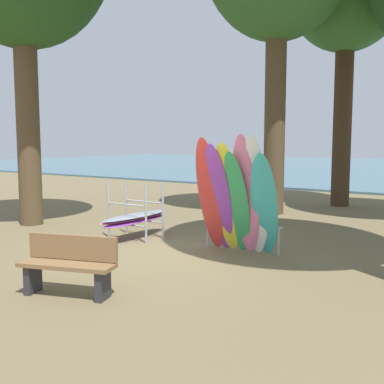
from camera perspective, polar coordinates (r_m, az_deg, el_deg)
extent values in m
plane|color=brown|center=(9.35, -2.56, -7.31)|extent=(80.00, 80.00, 0.00)
cylinder|color=brown|center=(12.86, -19.54, 8.89)|extent=(0.59, 0.59, 5.72)
cylinder|color=#42301E|center=(16.47, 18.02, 9.03)|extent=(0.61, 0.61, 6.13)
cylinder|color=brown|center=(14.21, 10.16, 9.92)|extent=(0.62, 0.62, 6.23)
ellipsoid|color=red|center=(9.20, 2.23, -0.32)|extent=(0.56, 0.77, 2.28)
ellipsoid|color=purple|center=(9.14, 3.29, -0.75)|extent=(0.53, 0.75, 2.16)
ellipsoid|color=yellow|center=(9.07, 4.38, -0.75)|extent=(0.61, 0.76, 2.18)
ellipsoid|color=#339E56|center=(9.02, 5.47, -1.33)|extent=(0.53, 0.68, 2.01)
ellipsoid|color=pink|center=(8.94, 6.60, -0.37)|extent=(0.54, 0.58, 2.33)
ellipsoid|color=white|center=(8.88, 7.73, -0.46)|extent=(0.58, 0.64, 2.32)
ellipsoid|color=#38B2AD|center=(8.85, 8.86, -1.59)|extent=(0.61, 0.74, 1.99)
cylinder|color=#9EA0A5|center=(9.68, 1.95, -5.17)|extent=(0.04, 0.04, 0.55)
cylinder|color=#9EA0A5|center=(9.08, 10.62, -6.05)|extent=(0.04, 0.04, 0.55)
cylinder|color=#9EA0A5|center=(9.30, 6.16, -3.96)|extent=(1.70, 0.17, 0.04)
cylinder|color=#9EA0A5|center=(10.74, -10.23, -2.23)|extent=(0.05, 0.05, 1.25)
cylinder|color=#9EA0A5|center=(10.01, -5.69, -2.78)|extent=(0.05, 0.05, 1.25)
cylinder|color=#9EA0A5|center=(11.17, -8.08, -1.86)|extent=(0.05, 0.05, 1.25)
cylinder|color=#9EA0A5|center=(10.47, -3.60, -2.35)|extent=(0.05, 0.05, 1.25)
cylinder|color=#9EA0A5|center=(10.41, -8.01, -3.99)|extent=(1.10, 0.04, 0.04)
cylinder|color=#9EA0A5|center=(10.34, -8.05, -1.54)|extent=(1.10, 0.04, 0.04)
cylinder|color=#9EA0A5|center=(10.86, -5.90, -3.54)|extent=(1.10, 0.04, 0.04)
cylinder|color=#9EA0A5|center=(10.79, -5.92, -1.18)|extent=(1.10, 0.04, 0.04)
ellipsoid|color=purple|center=(10.62, -6.92, -3.51)|extent=(0.59, 2.12, 0.06)
ellipsoid|color=pink|center=(10.65, -7.17, -3.16)|extent=(0.51, 2.10, 0.06)
ellipsoid|color=gray|center=(10.59, -6.88, -2.88)|extent=(0.50, 2.10, 0.06)
cube|color=#2D2D33|center=(7.24, -18.97, -10.01)|extent=(0.19, 0.34, 0.42)
cube|color=#2D2D33|center=(6.69, -10.90, -11.15)|extent=(0.19, 0.34, 0.42)
cube|color=olive|center=(6.88, -15.16, -8.67)|extent=(1.45, 0.82, 0.06)
cube|color=olive|center=(6.98, -14.45, -6.58)|extent=(1.35, 0.49, 0.36)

